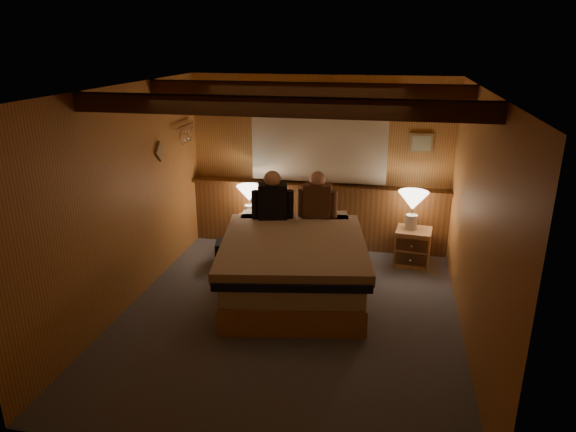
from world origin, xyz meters
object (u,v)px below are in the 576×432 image
(lamp_left, at_px, (249,195))
(person_left, at_px, (273,199))
(person_right, at_px, (317,198))
(nightstand_left, at_px, (253,233))
(duffel_bag, at_px, (235,252))
(nightstand_right, at_px, (413,247))
(bed, at_px, (294,264))
(lamp_right, at_px, (413,203))

(lamp_left, bearing_deg, person_left, -49.72)
(person_left, bearing_deg, person_right, 4.21)
(nightstand_left, height_order, duffel_bag, nightstand_left)
(nightstand_right, height_order, duffel_bag, nightstand_right)
(bed, height_order, nightstand_right, bed)
(lamp_left, bearing_deg, bed, -53.50)
(duffel_bag, bearing_deg, bed, -49.60)
(person_left, relative_size, duffel_bag, 1.17)
(nightstand_right, height_order, lamp_left, lamp_left)
(bed, distance_m, lamp_right, 1.82)
(nightstand_left, bearing_deg, lamp_right, 11.54)
(lamp_left, bearing_deg, lamp_right, -0.10)
(bed, xyz_separation_m, nightstand_left, (-0.81, 1.15, -0.11))
(person_right, bearing_deg, bed, -103.81)
(person_left, bearing_deg, lamp_left, 116.83)
(lamp_left, xyz_separation_m, person_left, (0.46, -0.54, 0.14))
(lamp_left, relative_size, person_right, 0.72)
(bed, xyz_separation_m, person_left, (-0.39, 0.60, 0.59))
(person_left, xyz_separation_m, duffel_bag, (-0.54, 0.09, -0.80))
(nightstand_right, relative_size, duffel_bag, 0.89)
(person_right, bearing_deg, person_left, -164.87)
(bed, height_order, person_right, person_right)
(person_right, bearing_deg, duffel_bag, -177.96)
(nightstand_left, distance_m, person_left, 0.99)
(nightstand_left, distance_m, person_right, 1.25)
(nightstand_left, height_order, person_left, person_left)
(bed, bearing_deg, nightstand_right, 28.69)
(person_left, distance_m, person_right, 0.57)
(lamp_right, height_order, person_left, person_left)
(nightstand_left, xyz_separation_m, person_right, (0.96, -0.38, 0.69))
(nightstand_right, relative_size, lamp_right, 0.97)
(nightstand_left, distance_m, lamp_right, 2.23)
(person_left, distance_m, duffel_bag, 0.97)
(lamp_right, bearing_deg, nightstand_right, -33.44)
(lamp_left, distance_m, lamp_right, 2.19)
(nightstand_left, relative_size, person_left, 0.82)
(lamp_left, bearing_deg, duffel_bag, -100.75)
(person_left, bearing_deg, nightstand_left, 114.03)
(nightstand_left, xyz_separation_m, lamp_right, (2.15, -0.02, 0.59))
(lamp_right, relative_size, person_right, 0.81)
(bed, height_order, duffel_bag, bed)
(nightstand_right, distance_m, lamp_left, 2.30)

